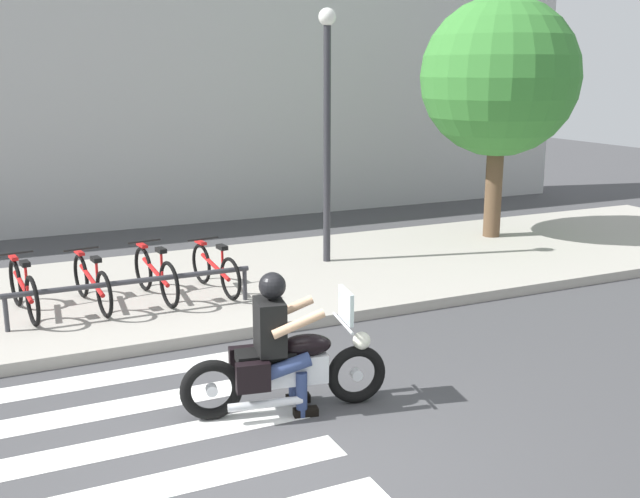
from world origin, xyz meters
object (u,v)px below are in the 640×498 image
object	(u,v)px
motorcycle	(287,368)
bicycle_2	(156,275)
bicycle_1	(92,283)
bicycle_3	(215,269)
bike_rack	(132,284)
bicycle_0	(24,289)
street_lamp	(327,115)
rider	(278,333)
tree_near_rack	(500,78)

from	to	relation	value
motorcycle	bicycle_2	bearing A→B (deg)	96.33
bicycle_1	bicycle_3	size ratio (longest dim) A/B	1.06
bicycle_1	bike_rack	bearing A→B (deg)	-52.17
bicycle_0	street_lamp	world-z (taller)	street_lamp
bicycle_1	bicycle_3	distance (m)	1.72
bicycle_2	bicycle_0	bearing A→B (deg)	-180.00
motorcycle	street_lamp	size ratio (longest dim) A/B	0.49
bicycle_0	street_lamp	xyz separation A→B (m)	(4.80, 0.93, 2.06)
bicycle_2	bike_rack	size ratio (longest dim) A/B	0.51
bicycle_1	bicycle_3	bearing A→B (deg)	-0.00
rider	bike_rack	world-z (taller)	rider
motorcycle	bicycle_1	xyz separation A→B (m)	(-1.28, 3.75, 0.04)
rider	bicycle_1	size ratio (longest dim) A/B	0.85
rider	bicycle_3	xyz separation A→B (m)	(0.52, 3.73, -0.33)
rider	motorcycle	bearing A→B (deg)	-12.63
bicycle_0	bicycle_2	xyz separation A→B (m)	(1.72, 0.00, -0.00)
bicycle_1	street_lamp	distance (m)	4.55
rider	tree_near_rack	bearing A→B (deg)	38.09
bike_rack	bicycle_2	bearing A→B (deg)	52.21
motorcycle	bicycle_3	xyz separation A→B (m)	(0.44, 3.75, 0.04)
bicycle_1	bicycle_2	xyz separation A→B (m)	(0.86, -0.00, 0.01)
motorcycle	tree_near_rack	world-z (taller)	tree_near_rack
rider	bike_rack	bearing A→B (deg)	103.61
bicycle_3	bicycle_0	bearing A→B (deg)	-179.98
rider	bicycle_2	xyz separation A→B (m)	(-0.34, 3.73, -0.31)
motorcycle	bike_rack	distance (m)	3.30
bicycle_2	tree_near_rack	size ratio (longest dim) A/B	0.35
motorcycle	bicycle_0	size ratio (longest dim) A/B	1.26
bicycle_3	bike_rack	bearing A→B (deg)	-156.72
bicycle_0	tree_near_rack	bearing A→B (deg)	8.88
bicycle_2	bicycle_1	bearing A→B (deg)	179.95
motorcycle	bike_rack	world-z (taller)	motorcycle
bike_rack	street_lamp	distance (m)	4.31
bicycle_0	tree_near_rack	size ratio (longest dim) A/B	0.35
motorcycle	tree_near_rack	size ratio (longest dim) A/B	0.44
rider	bicycle_0	size ratio (longest dim) A/B	0.88
motorcycle	street_lamp	world-z (taller)	street_lamp
bike_rack	street_lamp	xyz separation A→B (m)	(3.51, 1.48, 2.00)
bicycle_3	bike_rack	distance (m)	1.41
rider	bicycle_2	size ratio (longest dim) A/B	0.87
bicycle_2	bicycle_3	distance (m)	0.86
motorcycle	bicycle_2	world-z (taller)	motorcycle
bike_rack	street_lamp	world-z (taller)	street_lamp
bicycle_1	street_lamp	bearing A→B (deg)	13.25
bicycle_0	street_lamp	bearing A→B (deg)	10.95
bicycle_2	street_lamp	size ratio (longest dim) A/B	0.39
bicycle_0	bicycle_3	world-z (taller)	bicycle_0
rider	tree_near_rack	xyz separation A→B (m)	(6.45, 5.06, 2.31)
bicycle_2	street_lamp	xyz separation A→B (m)	(3.08, 0.93, 2.06)
rider	bicycle_0	distance (m)	4.27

